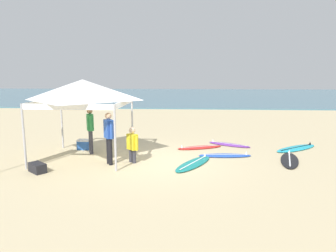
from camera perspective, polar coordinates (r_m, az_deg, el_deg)
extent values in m
plane|color=beige|center=(10.34, -1.65, -6.73)|extent=(80.00, 80.00, 0.00)
cube|color=teal|center=(43.95, 2.52, 5.82)|extent=(80.00, 36.00, 0.10)
cylinder|color=#B7B7BC|center=(10.30, -25.41, -1.86)|extent=(0.07, 0.07, 2.05)
cylinder|color=#B7B7BC|center=(9.26, -9.88, -2.26)|extent=(0.07, 0.07, 2.05)
cylinder|color=#B7B7BC|center=(12.81, -19.29, 0.60)|extent=(0.07, 0.07, 2.05)
cylinder|color=#B7B7BC|center=(11.99, -6.72, 0.49)|extent=(0.07, 0.07, 2.05)
cube|color=white|center=(9.55, -18.35, 3.43)|extent=(2.83, 0.03, 0.18)
cube|color=white|center=(12.21, -13.38, 4.89)|extent=(2.83, 0.03, 0.18)
cube|color=white|center=(11.42, -22.31, 4.13)|extent=(0.03, 2.83, 0.18)
cube|color=white|center=(10.49, -8.21, 4.32)|extent=(0.03, 2.83, 0.18)
pyramid|color=white|center=(10.84, -15.67, 6.57)|extent=(2.95, 2.95, 0.70)
ellipsoid|color=black|center=(11.21, 21.84, -5.95)|extent=(1.16, 2.19, 0.07)
cube|color=white|center=(11.20, 21.85, -5.77)|extent=(0.56, 1.74, 0.01)
cone|color=white|center=(12.02, 21.79, -4.45)|extent=(0.09, 0.09, 0.12)
ellipsoid|color=blue|center=(11.19, 10.62, -5.45)|extent=(1.91, 0.63, 0.07)
cube|color=white|center=(11.18, 10.62, -5.26)|extent=(1.60, 0.15, 0.01)
cone|color=white|center=(11.33, 14.49, -4.90)|extent=(0.09, 0.09, 0.12)
ellipsoid|color=purple|center=(12.94, 11.39, -3.42)|extent=(1.81, 1.31, 0.07)
cube|color=white|center=(12.93, 11.39, -3.26)|extent=(1.36, 0.79, 0.01)
cone|color=white|center=(13.20, 8.42, -2.66)|extent=(0.09, 0.09, 0.12)
ellipsoid|color=#23B2CC|center=(13.09, 22.92, -3.85)|extent=(2.17, 1.84, 0.07)
cube|color=black|center=(13.08, 22.93, -3.69)|extent=(1.56, 1.18, 0.01)
cone|color=black|center=(13.83, 25.10, -2.91)|extent=(0.09, 0.09, 0.12)
ellipsoid|color=#19847F|center=(10.05, 4.79, -7.03)|extent=(1.52, 2.18, 0.07)
cube|color=white|center=(10.04, 4.79, -6.82)|extent=(0.90, 1.64, 0.01)
cone|color=white|center=(10.79, 6.93, -5.38)|extent=(0.09, 0.09, 0.12)
ellipsoid|color=red|center=(12.26, 5.97, -4.01)|extent=(1.92, 1.13, 0.07)
cube|color=white|center=(12.25, 5.98, -3.84)|extent=(1.50, 0.60, 0.01)
cone|color=white|center=(11.97, 2.60, -3.83)|extent=(0.09, 0.09, 0.12)
cylinder|color=black|center=(10.05, -10.75, -4.78)|extent=(0.13, 0.13, 0.88)
cylinder|color=black|center=(10.21, -11.11, -4.56)|extent=(0.13, 0.13, 0.88)
cube|color=#2851B2|center=(9.98, -11.07, -0.54)|extent=(0.39, 0.42, 0.60)
sphere|color=tan|center=(9.91, -11.15, 1.88)|extent=(0.21, 0.21, 0.21)
cylinder|color=#2851B2|center=(9.77, -10.59, -0.86)|extent=(0.09, 0.09, 0.54)
cylinder|color=#2851B2|center=(10.20, -11.51, -0.46)|extent=(0.09, 0.09, 0.54)
cylinder|color=#383842|center=(11.75, -14.32, -2.82)|extent=(0.13, 0.13, 0.88)
cylinder|color=#383842|center=(11.58, -14.21, -3.00)|extent=(0.13, 0.13, 0.88)
cube|color=#2D8C47|center=(11.53, -14.42, 0.68)|extent=(0.35, 0.42, 0.60)
sphere|color=#9E7051|center=(11.48, -14.50, 2.78)|extent=(0.21, 0.21, 0.21)
cylinder|color=#2D8C47|center=(11.76, -14.54, 0.75)|extent=(0.09, 0.09, 0.54)
cylinder|color=#2D8C47|center=(11.31, -14.27, 0.42)|extent=(0.09, 0.09, 0.54)
cylinder|color=#383842|center=(10.20, -6.35, -5.70)|extent=(0.13, 0.13, 0.45)
cylinder|color=#383842|center=(10.34, -6.96, -5.50)|extent=(0.13, 0.13, 0.45)
cube|color=yellow|center=(10.15, -6.71, -2.96)|extent=(0.41, 0.41, 0.52)
sphere|color=beige|center=(10.08, -6.75, -0.82)|extent=(0.21, 0.21, 0.21)
cylinder|color=yellow|center=(9.98, -5.91, -3.28)|extent=(0.09, 0.09, 0.47)
cylinder|color=yellow|center=(10.34, -7.47, -2.86)|extent=(0.09, 0.09, 0.47)
cube|color=#232328|center=(10.04, -23.30, -7.20)|extent=(0.67, 0.63, 0.28)
cube|color=#2D60B7|center=(12.45, -15.47, -3.46)|extent=(0.48, 0.34, 0.34)
cube|color=white|center=(12.41, -15.51, -2.58)|extent=(0.50, 0.36, 0.05)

